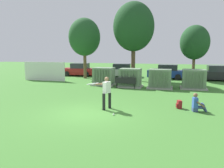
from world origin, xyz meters
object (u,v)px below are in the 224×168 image
(batter, at_px, (106,91))
(transformer_mid_west, at_px, (130,78))
(backpack, at_px, (179,105))
(transformer_west, at_px, (104,77))
(transformer_mid_east, at_px, (160,79))
(sports_ball, at_px, (114,114))
(park_bench, at_px, (126,82))
(parked_car_leftmost, at_px, (79,70))
(parked_car_left_of_center, at_px, (121,71))
(parked_car_rightmost, at_px, (217,74))
(seated_spectator, at_px, (197,104))
(transformer_east, at_px, (194,79))
(parked_car_right_of_center, at_px, (167,72))

(batter, bearing_deg, transformer_mid_west, 91.40)
(backpack, bearing_deg, transformer_west, 133.35)
(transformer_mid_east, height_order, sports_ball, transformer_mid_east)
(park_bench, bearing_deg, parked_car_leftmost, 134.43)
(transformer_mid_east, bearing_deg, parked_car_leftmost, 146.06)
(batter, xyz_separation_m, parked_car_left_of_center, (-2.80, 15.14, -0.22))
(transformer_mid_east, bearing_deg, backpack, -77.68)
(batter, distance_m, parked_car_rightmost, 16.46)
(transformer_mid_east, relative_size, parked_car_leftmost, 0.49)
(sports_ball, bearing_deg, seated_spectator, 25.43)
(transformer_east, height_order, park_bench, transformer_east)
(transformer_mid_west, height_order, parked_car_leftmost, same)
(sports_ball, bearing_deg, parked_car_left_of_center, 102.26)
(transformer_mid_east, relative_size, sports_ball, 23.33)
(parked_car_leftmost, bearing_deg, batter, -60.86)
(transformer_mid_west, distance_m, transformer_east, 5.27)
(sports_ball, bearing_deg, parked_car_rightmost, 65.15)
(sports_ball, bearing_deg, parked_car_leftmost, 119.49)
(parked_car_left_of_center, bearing_deg, transformer_mid_west, -70.68)
(transformer_mid_west, relative_size, transformer_east, 1.00)
(transformer_west, xyz_separation_m, sports_ball, (3.45, -9.15, -0.74))
(transformer_mid_west, xyz_separation_m, parked_car_left_of_center, (-2.62, 7.46, -0.04))
(parked_car_left_of_center, relative_size, parked_car_right_of_center, 1.02)
(transformer_mid_east, relative_size, batter, 1.21)
(transformer_east, bearing_deg, transformer_mid_east, -170.83)
(transformer_mid_west, xyz_separation_m, seated_spectator, (4.84, -6.87, -0.41))
(parked_car_leftmost, bearing_deg, backpack, -48.56)
(batter, relative_size, parked_car_right_of_center, 0.41)
(batter, height_order, seated_spectator, batter)
(transformer_mid_west, bearing_deg, seated_spectator, -54.83)
(parked_car_leftmost, bearing_deg, transformer_east, -26.77)
(backpack, bearing_deg, parked_car_right_of_center, 94.58)
(parked_car_left_of_center, bearing_deg, transformer_mid_east, -55.28)
(transformer_mid_west, xyz_separation_m, transformer_east, (5.25, 0.44, 0.00))
(transformer_east, bearing_deg, parked_car_rightmost, 65.87)
(transformer_mid_west, bearing_deg, transformer_mid_east, 0.04)
(parked_car_left_of_center, bearing_deg, backpack, -64.74)
(transformer_mid_west, distance_m, sports_ball, 8.82)
(seated_spectator, distance_m, backpack, 0.95)
(sports_ball, distance_m, parked_car_leftmost, 18.28)
(transformer_west, xyz_separation_m, parked_car_left_of_center, (-0.07, 7.05, -0.04))
(parked_car_right_of_center, bearing_deg, transformer_mid_east, -92.70)
(transformer_mid_west, height_order, sports_ball, transformer_mid_west)
(park_bench, xyz_separation_m, parked_car_rightmost, (8.32, 7.60, 0.22))
(batter, distance_m, seated_spectator, 4.76)
(transformer_mid_west, height_order, backpack, transformer_mid_west)
(parked_car_right_of_center, bearing_deg, seated_spectator, -82.03)
(batter, height_order, parked_car_left_of_center, batter)
(transformer_west, height_order, seated_spectator, transformer_west)
(transformer_east, xyz_separation_m, batter, (-5.06, -8.12, 0.19))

